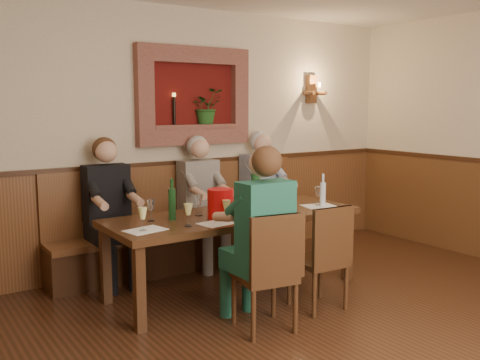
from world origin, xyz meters
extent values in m
cube|color=#C6B695|center=(0.00, 3.00, 1.40)|extent=(6.00, 0.04, 2.80)
cube|color=#573419|center=(0.00, 2.98, 0.55)|extent=(6.00, 0.04, 1.10)
cube|color=#381E0F|center=(0.00, 2.98, 1.12)|extent=(6.02, 0.06, 0.05)
cube|color=#530E0B|center=(0.20, 2.98, 1.85)|extent=(1.00, 0.02, 0.70)
cube|color=brown|center=(0.20, 2.94, 2.29)|extent=(1.36, 0.12, 0.18)
cube|color=brown|center=(0.20, 2.94, 1.41)|extent=(1.36, 0.12, 0.18)
cube|color=brown|center=(-0.39, 2.94, 1.85)|extent=(0.18, 0.12, 0.70)
cube|color=brown|center=(0.79, 2.94, 1.85)|extent=(0.18, 0.12, 0.70)
cube|color=brown|center=(0.20, 2.94, 1.52)|extent=(1.00, 0.14, 0.04)
imported|color=#1F4E1A|center=(0.35, 2.94, 1.74)|extent=(0.35, 0.30, 0.39)
cylinder|color=black|center=(-0.05, 2.94, 1.69)|extent=(0.03, 0.03, 0.30)
cylinder|color=#FFBF59|center=(-0.05, 2.94, 1.86)|extent=(0.04, 0.04, 0.04)
cube|color=#573419|center=(1.90, 2.95, 1.95)|extent=(0.12, 0.08, 0.35)
cylinder|color=#573419|center=(1.80, 2.88, 1.90)|extent=(0.05, 0.18, 0.05)
cylinder|color=#573419|center=(2.00, 2.88, 1.90)|extent=(0.05, 0.18, 0.05)
cylinder|color=#FFBF59|center=(1.90, 2.82, 2.00)|extent=(0.06, 0.06, 0.06)
cube|color=#371C10|center=(0.00, 1.85, 0.72)|extent=(2.40, 0.90, 0.06)
cube|color=#371C10|center=(-1.12, 1.48, 0.34)|extent=(0.08, 0.08, 0.69)
cube|color=#371C10|center=(1.12, 1.48, 0.34)|extent=(0.08, 0.08, 0.69)
cube|color=#371C10|center=(-1.12, 2.22, 0.34)|extent=(0.08, 0.08, 0.69)
cube|color=#371C10|center=(1.12, 2.22, 0.34)|extent=(0.08, 0.08, 0.69)
cube|color=#381E0F|center=(0.00, 2.76, 0.20)|extent=(3.00, 0.40, 0.40)
cube|color=#573419|center=(0.00, 2.76, 0.42)|extent=(3.00, 0.45, 0.06)
cube|color=#573419|center=(0.00, 2.95, 0.78)|extent=(3.00, 0.06, 0.66)
cube|color=#371C10|center=(-0.28, 0.99, 0.20)|extent=(0.46, 0.46, 0.40)
cube|color=#371C10|center=(-0.28, 0.99, 0.42)|extent=(0.48, 0.48, 0.05)
cube|color=#371C10|center=(-0.32, 0.80, 0.70)|extent=(0.42, 0.11, 0.50)
cube|color=#371C10|center=(0.37, 1.10, 0.19)|extent=(0.41, 0.41, 0.39)
cube|color=#371C10|center=(0.37, 1.10, 0.41)|extent=(0.43, 0.43, 0.05)
cube|color=#371C10|center=(0.36, 0.91, 0.68)|extent=(0.41, 0.06, 0.48)
cube|color=black|center=(-0.89, 2.61, 0.23)|extent=(0.43, 0.45, 0.45)
cube|color=black|center=(-0.89, 2.78, 0.89)|extent=(0.43, 0.22, 0.56)
sphere|color=#D8A384|center=(-0.89, 2.74, 1.31)|extent=(0.21, 0.21, 0.21)
sphere|color=#4C2D19|center=(-0.89, 2.79, 1.33)|extent=(0.23, 0.23, 0.23)
cube|color=#4F4A48|center=(0.15, 2.61, 0.23)|extent=(0.42, 0.44, 0.45)
cube|color=#4F4A48|center=(0.15, 2.78, 0.89)|extent=(0.42, 0.22, 0.55)
sphere|color=#D8A384|center=(0.15, 2.74, 1.29)|extent=(0.21, 0.21, 0.21)
sphere|color=#B2B2B2|center=(0.15, 2.79, 1.31)|extent=(0.23, 0.23, 0.23)
cube|color=navy|center=(0.97, 2.61, 0.23)|extent=(0.43, 0.45, 0.45)
cube|color=navy|center=(0.97, 2.78, 0.90)|extent=(0.43, 0.23, 0.57)
sphere|color=#D8A384|center=(0.97, 2.74, 1.32)|extent=(0.22, 0.22, 0.22)
sphere|color=#B2B2B2|center=(0.97, 2.79, 1.34)|extent=(0.24, 0.24, 0.24)
cube|color=#184F55|center=(-0.28, 1.15, 0.23)|extent=(0.43, 0.45, 0.45)
cube|color=#184F55|center=(-0.28, 0.98, 0.90)|extent=(0.43, 0.23, 0.56)
sphere|color=#D8A384|center=(-0.28, 1.02, 1.31)|extent=(0.22, 0.22, 0.22)
sphere|color=#4C2D19|center=(-0.28, 0.97, 1.33)|extent=(0.24, 0.24, 0.24)
cylinder|color=red|center=(-0.22, 1.73, 0.88)|extent=(0.26, 0.26, 0.26)
cylinder|color=#19471E|center=(0.21, 1.80, 0.93)|extent=(0.10, 0.10, 0.36)
cylinder|color=orange|center=(0.21, 1.80, 1.16)|extent=(0.04, 0.04, 0.09)
cylinder|color=#19471E|center=(-0.61, 1.91, 0.89)|extent=(0.07, 0.07, 0.28)
cylinder|color=#19471E|center=(-0.61, 1.91, 1.07)|extent=(0.03, 0.03, 0.09)
cylinder|color=silver|center=(0.93, 1.65, 0.87)|extent=(0.08, 0.08, 0.24)
cylinder|color=silver|center=(0.93, 1.65, 1.03)|extent=(0.03, 0.03, 0.09)
cube|color=white|center=(-0.97, 1.68, 0.75)|extent=(0.35, 0.28, 0.00)
cube|color=white|center=(0.19, 1.78, 0.75)|extent=(0.35, 0.29, 0.00)
cube|color=white|center=(0.90, 1.68, 0.75)|extent=(0.36, 0.30, 0.00)
cube|color=white|center=(-0.35, 1.57, 0.75)|extent=(0.35, 0.27, 0.00)
camera|label=1|loc=(-2.69, -2.24, 1.75)|focal=40.00mm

